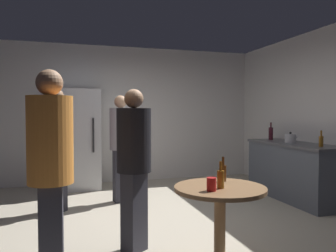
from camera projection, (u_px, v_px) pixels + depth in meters
name	position (u px, v px, depth m)	size (l,w,h in m)	color
ground_plane	(165.00, 224.00, 4.25)	(5.20, 5.20, 0.10)	#B2A893
wall_back	(129.00, 114.00, 6.71)	(5.32, 0.06, 2.70)	silver
wall_side_right	(334.00, 115.00, 4.94)	(0.06, 5.20, 2.70)	silver
refrigerator	(80.00, 139.00, 6.04)	(0.70, 0.68, 1.80)	silver
kitchen_counter	(294.00, 171.00, 5.30)	(0.64, 1.81, 0.90)	#4C515B
kettle	(291.00, 138.00, 5.30)	(0.24, 0.17, 0.18)	#B2B2B7
wine_bottle_on_counter	(271.00, 133.00, 5.89)	(0.08, 0.08, 0.31)	#3F141E
beer_bottle_on_counter	(321.00, 141.00, 4.69)	(0.06, 0.06, 0.23)	#8C5919
foreground_table	(220.00, 198.00, 2.89)	(0.80, 0.80, 0.73)	olive
beer_bottle_amber	(221.00, 178.00, 2.82)	(0.06, 0.06, 0.23)	#8C5919
beer_bottle_brown	(223.00, 172.00, 3.12)	(0.06, 0.06, 0.23)	#593314
plastic_cup_red	(211.00, 184.00, 2.72)	(0.08, 0.08, 0.11)	red
person_in_black_shirt	(134.00, 157.00, 3.28)	(0.47, 0.47, 1.61)	#2D2D38
person_in_orange_shirt	(51.00, 163.00, 2.52)	(0.35, 0.35, 1.70)	#2D2D38
person_in_maroon_shirt	(57.00, 140.00, 4.57)	(0.48, 0.48, 1.71)	#2D2D38
person_in_gray_shirt	(121.00, 140.00, 5.11)	(0.39, 0.39, 1.65)	#2D2D38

